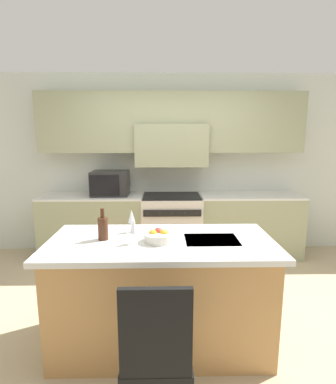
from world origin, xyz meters
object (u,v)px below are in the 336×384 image
object	(u,v)px
wine_bottle	(103,228)
fruit_bowl	(159,236)
wine_glass_far	(132,217)
wine_glass_near	(134,227)
microwave	(110,183)
range_stove	(171,226)
island_chair	(156,351)

from	to	relation	value
wine_bottle	fruit_bowl	world-z (taller)	wine_bottle
wine_glass_far	fruit_bowl	distance (m)	0.36
wine_glass_near	wine_glass_far	size ratio (longest dim) A/B	1.00
wine_glass_near	fruit_bowl	size ratio (longest dim) A/B	0.87
microwave	fruit_bowl	world-z (taller)	microwave
range_stove	fruit_bowl	distance (m)	2.04
wine_glass_far	fruit_bowl	xyz separation A→B (m)	(0.24, -0.24, -0.10)
wine_glass_near	fruit_bowl	world-z (taller)	wine_glass_near
range_stove	island_chair	distance (m)	2.76
range_stove	wine_bottle	bearing A→B (deg)	-108.28
wine_bottle	island_chair	bearing A→B (deg)	-61.85
range_stove	island_chair	world-z (taller)	island_chair
wine_glass_near	wine_bottle	bearing A→B (deg)	158.32
fruit_bowl	island_chair	bearing A→B (deg)	-90.59
wine_glass_near	island_chair	bearing A→B (deg)	-75.75
range_stove	fruit_bowl	bearing A→B (deg)	-94.93
wine_bottle	wine_glass_far	xyz separation A→B (m)	(0.22, 0.19, 0.04)
wine_glass_far	wine_glass_near	bearing A→B (deg)	-81.05
wine_glass_near	fruit_bowl	distance (m)	0.22
island_chair	microwave	bearing A→B (deg)	104.46
range_stove	wine_bottle	world-z (taller)	wine_bottle
range_stove	fruit_bowl	size ratio (longest dim) A/B	3.89
wine_glass_far	microwave	bearing A→B (deg)	105.46
wine_bottle	wine_glass_near	distance (m)	0.29
island_chair	wine_glass_far	bearing A→B (deg)	102.77
range_stove	wine_glass_far	bearing A→B (deg)	-103.46
wine_glass_near	range_stove	bearing A→B (deg)	79.71
island_chair	fruit_bowl	xyz separation A→B (m)	(0.01, 0.79, 0.43)
fruit_bowl	range_stove	bearing A→B (deg)	85.07
microwave	wine_bottle	bearing A→B (deg)	-82.25
wine_glass_far	range_stove	bearing A→B (deg)	76.54
range_stove	wine_bottle	size ratio (longest dim) A/B	3.49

